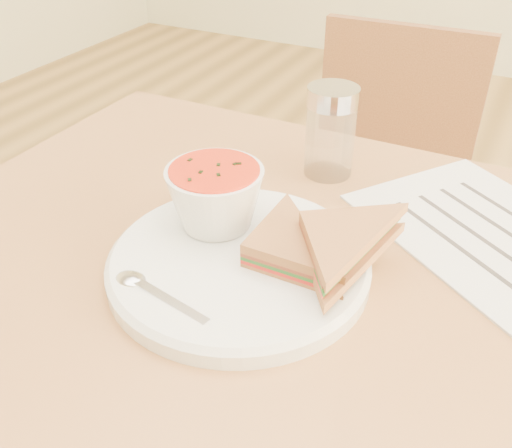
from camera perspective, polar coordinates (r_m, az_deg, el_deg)
The scene contains 8 objects.
chair_far at distance 1.31m, azimuth 10.96°, elevation -0.04°, with size 0.36×0.36×0.81m, color brown, non-canonical shape.
plate at distance 0.60m, azimuth -1.74°, elevation -4.05°, with size 0.27×0.27×0.02m, color white, non-canonical shape.
soup_bowl at distance 0.62m, azimuth -4.06°, elevation 2.40°, with size 0.11×0.11×0.07m, color white, non-canonical shape.
sandwich_half_a at distance 0.56m, azimuth -1.59°, elevation -3.44°, with size 0.11×0.11×0.03m, color #BF7643, non-canonical shape.
sandwich_half_b at distance 0.59m, azimuth 4.29°, elevation -0.14°, with size 0.12×0.12×0.04m, color #BF7643, non-canonical shape.
spoon at distance 0.54m, azimuth -8.94°, elevation -7.50°, with size 0.16×0.03×0.01m, color silver, non-canonical shape.
paper_menu at distance 0.71m, azimuth 22.22°, elevation -0.81°, with size 0.29×0.21×0.00m, color white, non-canonical shape.
condiment_shaker at distance 0.76m, azimuth 7.44°, elevation 9.13°, with size 0.07×0.07×0.12m, color silver, non-canonical shape.
Camera 1 is at (0.14, -0.42, 1.13)m, focal length 40.00 mm.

